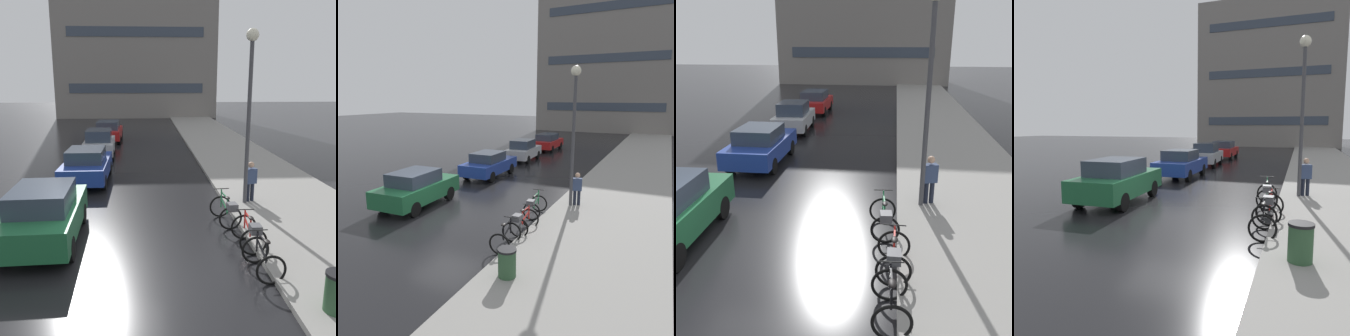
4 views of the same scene
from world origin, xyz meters
TOP-DOWN VIEW (x-y plane):
  - ground_plane at (0.00, 0.00)m, footprint 140.00×140.00m
  - sidewalk_kerb at (6.00, 10.00)m, footprint 4.80×60.00m
  - bicycle_nearest at (3.47, -1.45)m, footprint 0.78×1.12m
  - bicycle_second at (3.51, -0.14)m, footprint 0.75×1.33m
  - bicycle_third at (3.26, 1.64)m, footprint 0.84×1.48m
  - car_green at (-2.10, 0.68)m, footprint 2.07×4.24m
  - car_blue at (-1.89, 7.05)m, footprint 1.93×4.25m
  - car_silver at (-2.03, 12.77)m, footprint 1.92×3.93m
  - car_red at (-2.04, 18.47)m, footprint 1.88×4.11m
  - pedestrian at (4.53, 3.57)m, footprint 0.45×0.34m
  - streetlamp at (4.31, 3.40)m, footprint 0.42×0.42m
  - building_facade_main at (-0.35, 39.97)m, footprint 19.12×8.34m

SIDE VIEW (x-z plane):
  - ground_plane at x=0.00m, z-range 0.00..0.00m
  - sidewalk_kerb at x=6.00m, z-range 0.00..0.14m
  - bicycle_nearest at x=3.47m, z-range -0.07..0.86m
  - bicycle_third at x=3.26m, z-range -0.02..1.00m
  - bicycle_second at x=3.51m, z-range 0.02..0.96m
  - car_blue at x=-1.89m, z-range 0.01..1.55m
  - car_red at x=-2.04m, z-range 0.02..1.57m
  - car_silver at x=-2.03m, z-range 0.00..1.65m
  - car_green at x=-2.10m, z-range 0.01..1.64m
  - pedestrian at x=4.53m, z-range 0.10..1.71m
  - streetlamp at x=4.31m, z-range 1.03..7.17m
  - building_facade_main at x=-0.35m, z-range 0.00..19.76m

